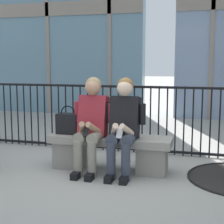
{
  "coord_description": "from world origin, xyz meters",
  "views": [
    {
      "loc": [
        1.19,
        -4.2,
        1.4
      ],
      "look_at": [
        0.0,
        0.1,
        0.75
      ],
      "focal_mm": 54.99,
      "sensor_mm": 36.0,
      "label": 1
    }
  ],
  "objects_px": {
    "handbag_on_bench": "(68,123)",
    "seated_person_companion": "(123,123)",
    "stone_bench": "(110,149)",
    "seated_person_with_phone": "(91,122)"
  },
  "relations": [
    {
      "from": "seated_person_with_phone",
      "to": "seated_person_companion",
      "type": "distance_m",
      "value": 0.42
    },
    {
      "from": "stone_bench",
      "to": "handbag_on_bench",
      "type": "bearing_deg",
      "value": -179.01
    },
    {
      "from": "seated_person_with_phone",
      "to": "handbag_on_bench",
      "type": "height_order",
      "value": "seated_person_with_phone"
    },
    {
      "from": "seated_person_companion",
      "to": "stone_bench",
      "type": "bearing_deg",
      "value": 148.61
    },
    {
      "from": "handbag_on_bench",
      "to": "seated_person_companion",
      "type": "bearing_deg",
      "value": -8.53
    },
    {
      "from": "seated_person_with_phone",
      "to": "seated_person_companion",
      "type": "height_order",
      "value": "same"
    },
    {
      "from": "stone_bench",
      "to": "seated_person_with_phone",
      "type": "distance_m",
      "value": 0.45
    },
    {
      "from": "stone_bench",
      "to": "seated_person_with_phone",
      "type": "bearing_deg",
      "value": -148.61
    },
    {
      "from": "stone_bench",
      "to": "seated_person_companion",
      "type": "relative_size",
      "value": 1.32
    },
    {
      "from": "stone_bench",
      "to": "seated_person_companion",
      "type": "xyz_separation_m",
      "value": [
        0.21,
        -0.13,
        0.38
      ]
    }
  ]
}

